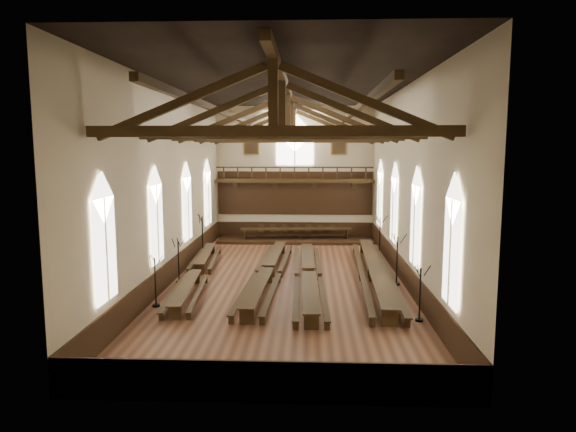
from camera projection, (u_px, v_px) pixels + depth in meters
The scene contains 21 objects.
ground at pixel (287, 281), 26.78m from camera, with size 26.00×26.00×0.00m, color brown.
room_walls at pixel (287, 156), 25.93m from camera, with size 26.00×26.00×26.00m.
wainscot_band at pixel (287, 269), 26.70m from camera, with size 12.00×26.00×1.20m.
side_windows at pixel (287, 210), 26.29m from camera, with size 11.85×19.80×4.50m.
end_window at pixel (295, 143), 38.60m from camera, with size 2.80×0.12×3.80m.
minstrels_gallery at pixel (295, 187), 38.80m from camera, with size 11.80×1.24×3.70m.
portraits at pixel (295, 145), 38.61m from camera, with size 7.75×0.09×1.45m.
roof_trusses at pixel (287, 121), 25.69m from camera, with size 11.70×25.70×2.80m.
refectory_row_a at pixel (196, 270), 27.03m from camera, with size 1.85×13.70×0.66m.
refectory_row_b at pixel (268, 270), 26.82m from camera, with size 1.77×14.36×0.74m.
refectory_row_c at pixel (308, 273), 26.18m from camera, with size 1.60×14.18×0.72m.
refectory_row_d at pixel (375, 269), 26.82m from camera, with size 1.94×14.99×0.81m.
dais at pixel (296, 240), 38.05m from camera, with size 11.40×3.04×0.20m, color black.
high_table at pixel (296, 230), 37.95m from camera, with size 8.24×1.56×0.77m.
high_chairs at pixel (296, 230), 38.76m from camera, with size 5.83×0.43×0.91m.
candelabrum_left_near at pixel (156, 291), 22.33m from camera, with size 0.62×0.71×2.30m.
candelabrum_left_mid at pixel (179, 269), 26.28m from camera, with size 0.70×0.68×2.33m.
candelabrum_left_far at pixel (203, 245), 32.12m from camera, with size 0.81×0.84×2.79m.
candelabrum_right_near at pixel (420, 304), 20.44m from camera, with size 0.68×0.69×2.31m.
candelabrum_right_mid at pixel (397, 269), 25.84m from camera, with size 0.76×0.80×2.64m.
candelabrum_right_far at pixel (380, 245), 32.19m from camera, with size 0.74×0.84×2.72m.
Camera 1 is at (1.14, -26.07, 6.90)m, focal length 32.00 mm.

